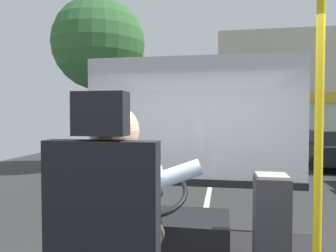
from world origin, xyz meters
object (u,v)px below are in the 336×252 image
Objects in this scene: steering_console at (165,236)px; parked_car_red at (278,132)px; handrail_pole at (318,167)px; parked_car_green at (306,139)px; bus_driver at (119,209)px; parked_car_black at (331,148)px; fare_box at (271,232)px.

steering_console is 21.96m from parked_car_red.
handrail_pole reaches higher than parked_car_green.
steering_console is at bearing 90.00° from bus_driver.
bus_driver reaches higher than parked_car_green.
steering_console is at bearing -114.24° from parked_car_black.
bus_driver reaches higher than parked_car_black.
parked_car_red reaches higher than parked_car_green.
parked_car_green is at bearing 72.18° from steering_console.
parked_car_green is at bearing 73.45° from bus_driver.
bus_driver reaches higher than parked_car_red.
parked_car_black is at bearing 72.10° from handrail_pole.
parked_car_red is at bearing 93.10° from parked_car_green.
fare_box is 0.21× the size of parked_car_red.
steering_console is 11.01m from parked_car_black.
parked_car_red is (-0.03, 11.45, -0.06)m from parked_car_black.
steering_console is at bearing 138.28° from handrail_pole.
steering_console is 1.30× the size of fare_box.
fare_box is at bearing -19.57° from steering_console.
parked_car_black reaches higher than parked_car_red.
parked_car_green is (4.84, 16.29, -0.87)m from bus_driver.
bus_driver is 1.06m from handrail_pole.
parked_car_black is 11.45m from parked_car_red.
parked_car_green is (0.32, 5.02, -0.07)m from parked_car_black.
parked_car_black is (4.52, 11.27, -0.80)m from bus_driver.
bus_driver is 1.37m from steering_console.
fare_box is at bearing 47.71° from bus_driver.
fare_box reaches higher than parked_car_black.
parked_car_red is (4.49, 21.49, -0.26)m from steering_console.
steering_console is 0.27× the size of parked_car_red.
steering_console is (0.00, 1.23, -0.61)m from bus_driver.
steering_console reaches higher than parked_car_black.
handrail_pole is 0.84m from fare_box.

